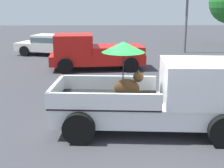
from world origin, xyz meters
TOP-DOWN VIEW (x-y plane):
  - ground_plane at (0.00, 0.00)m, footprint 80.00×80.00m
  - pickup_truck_main at (0.46, -0.02)m, footprint 5.17×2.54m
  - pickup_truck_red at (-1.78, 8.07)m, footprint 4.93×2.47m
  - parked_sedan_near at (-4.74, 12.61)m, footprint 4.63×2.96m
  - motel_sign at (4.35, 13.52)m, footprint 1.40×0.16m

SIDE VIEW (x-z plane):
  - ground_plane at x=0.00m, z-range 0.00..0.00m
  - parked_sedan_near at x=-4.74m, z-range 0.08..1.41m
  - pickup_truck_red at x=-1.78m, z-range -0.03..1.77m
  - pickup_truck_main at x=0.46m, z-range -0.22..2.15m
  - motel_sign at x=4.35m, z-range 0.94..5.42m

